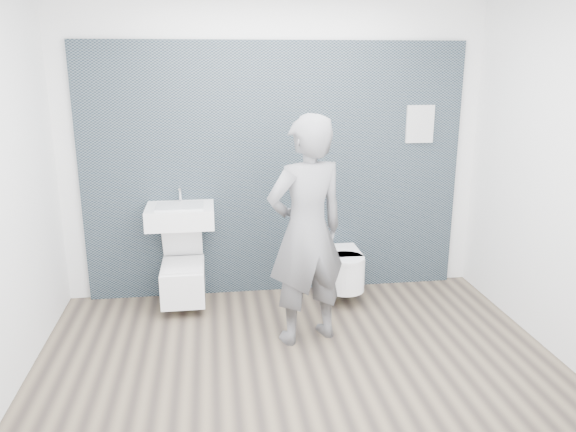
{
  "coord_description": "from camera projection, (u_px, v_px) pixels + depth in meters",
  "views": [
    {
      "loc": [
        -0.61,
        -3.75,
        2.23
      ],
      "look_at": [
        0.0,
        0.6,
        1.0
      ],
      "focal_mm": 35.0,
      "sensor_mm": 36.0,
      "label": 1
    }
  ],
  "objects": [
    {
      "name": "ground",
      "position": [
        299.0,
        364.0,
        4.26
      ],
      "size": [
        4.0,
        4.0,
        0.0
      ],
      "primitive_type": "plane",
      "color": "brown",
      "rests_on": "ground"
    },
    {
      "name": "room_shell",
      "position": [
        300.0,
        135.0,
        3.79
      ],
      "size": [
        4.0,
        4.0,
        4.0
      ],
      "color": "silver",
      "rests_on": "ground"
    },
    {
      "name": "tile_wall",
      "position": [
        276.0,
        288.0,
        5.66
      ],
      "size": [
        3.6,
        0.06,
        2.4
      ],
      "primitive_type": "cube",
      "color": "black",
      "rests_on": "ground"
    },
    {
      "name": "washbasin",
      "position": [
        180.0,
        215.0,
        5.07
      ],
      "size": [
        0.6,
        0.45,
        0.45
      ],
      "color": "white",
      "rests_on": "ground"
    },
    {
      "name": "toilet_square",
      "position": [
        183.0,
        279.0,
        5.18
      ],
      "size": [
        0.39,
        0.56,
        0.73
      ],
      "color": "white",
      "rests_on": "ground"
    },
    {
      "name": "toilet_rounded",
      "position": [
        342.0,
        269.0,
        5.34
      ],
      "size": [
        0.36,
        0.61,
        0.33
      ],
      "color": "white",
      "rests_on": "ground"
    },
    {
      "name": "info_placard",
      "position": [
        410.0,
        283.0,
        5.81
      ],
      "size": [
        0.27,
        0.03,
        0.36
      ],
      "primitive_type": "cube",
      "color": "white",
      "rests_on": "ground"
    },
    {
      "name": "visitor",
      "position": [
        306.0,
        232.0,
        4.41
      ],
      "size": [
        0.78,
        0.64,
        1.85
      ],
      "primitive_type": "imported",
      "rotation": [
        0.0,
        0.0,
        3.47
      ],
      "color": "#5D5D62",
      "rests_on": "ground"
    }
  ]
}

